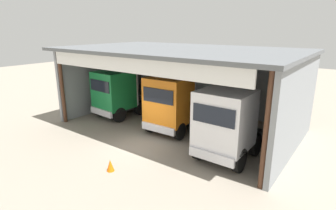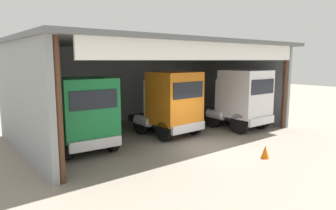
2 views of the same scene
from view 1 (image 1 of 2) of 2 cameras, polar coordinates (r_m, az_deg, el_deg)
ground_plane at (r=15.34m, az=-6.74°, el=-8.75°), size 80.00×80.00×0.00m
workshop_shed at (r=18.19m, az=4.00°, el=7.08°), size 14.85×9.28×5.17m
truck_green_center_bay at (r=20.11m, az=-10.84°, el=2.48°), size 2.65×4.58×3.40m
truck_orange_yard_outside at (r=16.72m, az=0.51°, el=0.19°), size 2.73×4.46×3.54m
truck_white_left_bay at (r=13.46m, az=12.10°, el=-3.88°), size 2.56×4.44×3.58m
oil_drum at (r=22.46m, az=2.35°, el=0.68°), size 0.58×0.58×0.93m
tool_cart at (r=21.79m, az=1.18°, el=0.30°), size 0.90×0.60×1.00m
traffic_cone at (r=13.04m, az=-12.04°, el=-12.31°), size 0.36×0.36×0.56m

